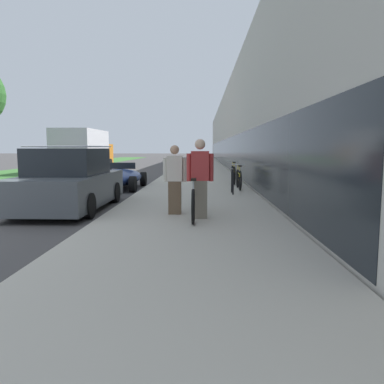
# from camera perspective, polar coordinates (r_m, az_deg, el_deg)

# --- Properties ---
(sidewalk_slab) EXTENTS (4.09, 70.00, 0.10)m
(sidewalk_slab) POSITION_cam_1_polar(r_m,az_deg,el_deg) (27.45, 1.14, 3.42)
(sidewalk_slab) COLOR #BCB5A5
(sidewalk_slab) RESTS_ON ground
(storefront_facade) EXTENTS (10.01, 70.00, 6.42)m
(storefront_facade) POSITION_cam_1_polar(r_m,az_deg,el_deg) (36.10, 12.72, 9.05)
(storefront_facade) COLOR #BCB7AD
(storefront_facade) RESTS_ON ground
(lawn_strip) EXTENTS (4.44, 70.00, 0.03)m
(lawn_strip) POSITION_cam_1_polar(r_m,az_deg,el_deg) (33.73, -19.61, 3.58)
(lawn_strip) COLOR #3D7533
(lawn_strip) RESTS_ON ground
(tandem_bicycle) EXTENTS (0.52, 2.80, 0.90)m
(tandem_bicycle) POSITION_cam_1_polar(r_m,az_deg,el_deg) (8.46, 0.35, -0.97)
(tandem_bicycle) COLOR black
(tandem_bicycle) RESTS_ON sidewalk_slab
(person_rider) EXTENTS (0.58, 0.23, 1.71)m
(person_rider) POSITION_cam_1_polar(r_m,az_deg,el_deg) (8.05, 1.23, 2.03)
(person_rider) COLOR #756B5B
(person_rider) RESTS_ON sidewalk_slab
(person_bystander) EXTENTS (0.54, 0.21, 1.58)m
(person_bystander) POSITION_cam_1_polar(r_m,az_deg,el_deg) (8.59, -2.65, 1.90)
(person_bystander) COLOR brown
(person_bystander) RESTS_ON sidewalk_slab
(bike_rack_hoop) EXTENTS (0.05, 0.60, 0.84)m
(bike_rack_hoop) POSITION_cam_1_polar(r_m,az_deg,el_deg) (12.57, 6.19, 2.10)
(bike_rack_hoop) COLOR black
(bike_rack_hoop) RESTS_ON sidewalk_slab
(cruiser_bike_nearest) EXTENTS (0.52, 1.70, 0.91)m
(cruiser_bike_nearest) POSITION_cam_1_polar(r_m,az_deg,el_deg) (13.98, 7.15, 2.01)
(cruiser_bike_nearest) COLOR black
(cruiser_bike_nearest) RESTS_ON sidewalk_slab
(cruiser_bike_middle) EXTENTS (0.52, 1.74, 0.96)m
(cruiser_bike_middle) POSITION_cam_1_polar(r_m,az_deg,el_deg) (16.08, 6.32, 2.69)
(cruiser_bike_middle) COLOR black
(cruiser_bike_middle) RESTS_ON sidewalk_slab
(parked_sedan_curbside) EXTENTS (2.01, 4.34, 1.68)m
(parked_sedan_curbside) POSITION_cam_1_polar(r_m,az_deg,el_deg) (10.37, -18.18, 1.43)
(parked_sedan_curbside) COLOR #4C5156
(parked_sedan_curbside) RESTS_ON ground
(vintage_roadster_curbside) EXTENTS (1.90, 4.25, 1.03)m
(vintage_roadster_curbside) POSITION_cam_1_polar(r_m,az_deg,el_deg) (15.25, -11.28, 2.17)
(vintage_roadster_curbside) COLOR navy
(vintage_roadster_curbside) RESTS_ON ground
(moving_truck) EXTENTS (2.51, 6.84, 2.83)m
(moving_truck) POSITION_cam_1_polar(r_m,az_deg,el_deg) (26.61, -16.14, 6.04)
(moving_truck) COLOR orange
(moving_truck) RESTS_ON ground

